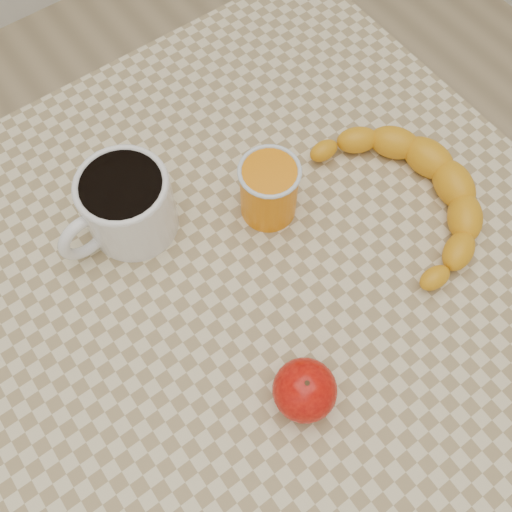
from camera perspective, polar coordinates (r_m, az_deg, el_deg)
ground at (r=1.43m, az=0.00°, el=-13.53°), size 3.00×3.00×0.00m
table at (r=0.79m, az=0.00°, el=-3.32°), size 0.80×0.80×0.75m
coffee_mug at (r=0.71m, az=-12.94°, el=5.08°), size 0.16×0.12×0.10m
orange_juice_glass at (r=0.71m, az=1.30°, el=6.65°), size 0.08×0.08×0.09m
apple at (r=0.63m, az=4.89°, el=-13.22°), size 0.09×0.09×0.07m
banana at (r=0.76m, az=14.98°, el=5.84°), size 0.34×0.39×0.05m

